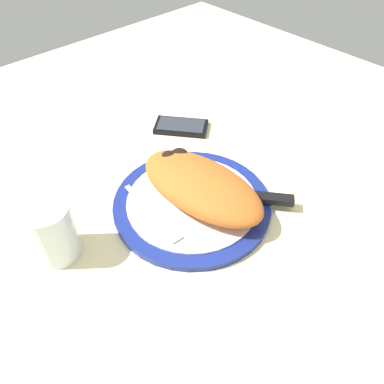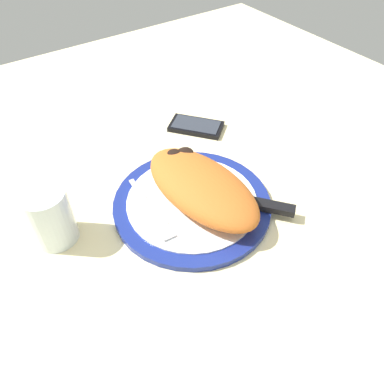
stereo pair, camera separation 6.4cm
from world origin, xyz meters
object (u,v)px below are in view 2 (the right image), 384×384
calzone (201,187)px  knife (247,202)px  plate (192,203)px  fork (153,213)px  water_glass (51,219)px  smartphone (196,126)px

calzone → knife: 8.29cm
plate → calzone: calzone is taller
fork → water_glass: 16.18cm
calzone → smartphone: (-19.45, 12.74, -3.80)cm
plate → smartphone: size_ratio=2.16×
calzone → knife: size_ratio=1.29×
smartphone → water_glass: bearing=-71.8°
fork → smartphone: bearing=129.6°
plate → knife: 9.57cm
smartphone → water_glass: 38.49cm
calzone → water_glass: water_glass is taller
plate → calzone: 4.02cm
calzone → knife: (5.62, 5.62, -2.36)cm
knife → plate: bearing=-130.6°
plate → fork: bearing=-98.5°
calzone → smartphone: 23.57cm
knife → smartphone: 26.11cm
plate → fork: size_ratio=1.76×
calzone → smartphone: size_ratio=1.98×
calzone → knife: calzone is taller
smartphone → plate: bearing=-37.2°
plate → fork: fork is taller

